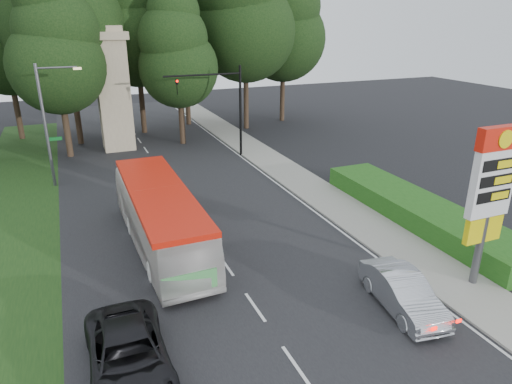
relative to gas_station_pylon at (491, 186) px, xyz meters
name	(u,v)px	position (x,y,z in m)	size (l,w,h in m)	color
ground	(303,377)	(-9.20, -1.99, -4.45)	(120.00, 120.00, 0.00)	black
road_surface	(199,227)	(-9.20, 10.01, -4.44)	(14.00, 80.00, 0.02)	black
sidewalk_right	(334,203)	(-0.70, 10.01, -4.39)	(3.00, 80.00, 0.12)	gray
grass_verge_left	(13,213)	(-18.70, 16.01, -4.44)	(5.00, 50.00, 0.02)	#193814
hedge	(419,211)	(2.30, 6.01, -3.85)	(3.00, 14.00, 1.20)	#1B4E15
gas_station_pylon	(491,186)	(0.00, 0.00, 0.00)	(2.10, 0.45, 6.85)	#59595E
traffic_signal_mast	(224,99)	(-3.52, 22.00, 0.22)	(6.10, 0.35, 7.20)	black
streetlight_signs	(48,120)	(-16.19, 20.01, -0.01)	(2.75, 0.98, 8.00)	#59595E
monument	(113,89)	(-11.20, 28.01, 0.66)	(3.00, 3.00, 10.05)	gray
tree_west_near	(1,25)	(-19.20, 35.01, 5.57)	(8.40, 8.40, 16.50)	#2D2116
tree_center_right	(134,13)	(-8.20, 33.01, 6.57)	(9.24, 9.24, 18.15)	#2D2116
tree_east_near	(184,28)	(-3.20, 35.01, 5.23)	(8.12, 8.12, 15.95)	#2D2116
tree_east_mid	(245,9)	(1.80, 31.01, 6.91)	(9.52, 9.52, 18.70)	#2D2116
tree_far_east	(284,20)	(6.80, 33.01, 5.90)	(8.68, 8.68, 17.05)	#2D2116
tree_monument_left	(54,45)	(-15.20, 27.01, 4.23)	(7.28, 7.28, 14.30)	#2D2116
tree_monument_right	(178,51)	(-5.70, 27.51, 3.56)	(6.72, 6.72, 13.20)	#2D2116
transit_bus	(161,219)	(-11.50, 8.41, -2.92)	(2.57, 11.00, 3.06)	silver
sedan_silver	(403,292)	(-3.95, -0.21, -3.71)	(1.55, 4.45, 1.47)	#B9BBC1
suv_charcoal	(129,356)	(-14.23, 0.22, -3.71)	(2.46, 5.33, 1.48)	black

